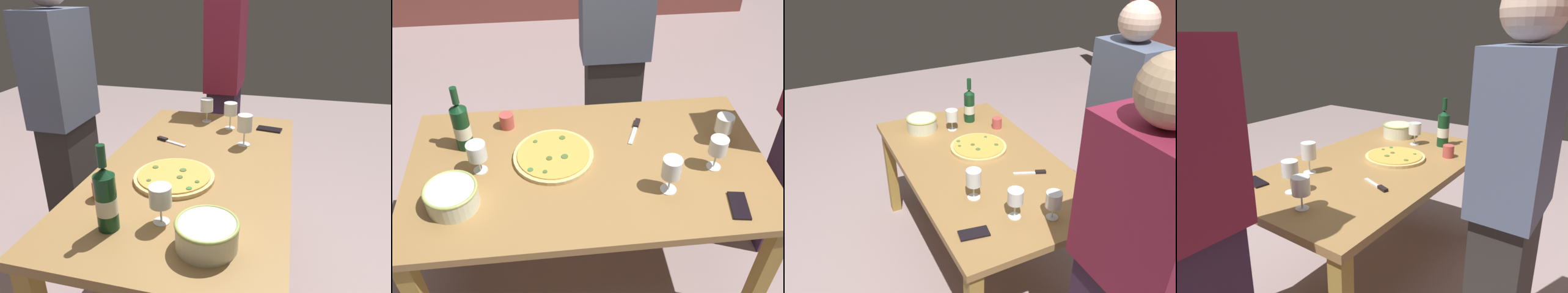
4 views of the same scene
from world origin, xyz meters
The scene contains 14 objects.
ground_plane centered at (0.00, 0.00, 0.00)m, with size 8.00×8.00×0.00m, color gray.
dining_table centered at (0.00, 0.00, 0.66)m, with size 1.60×0.90×0.75m.
pizza centered at (-0.15, 0.06, 0.76)m, with size 0.36×0.36×0.03m.
serving_bowl centered at (-0.56, -0.18, 0.80)m, with size 0.22×0.22×0.10m.
wine_bottle centered at (-0.55, 0.18, 0.87)m, with size 0.08×0.08×0.32m.
wine_glass_near_pizza centered at (0.55, -0.08, 0.86)m, with size 0.08×0.08×0.16m.
wine_glass_by_bottle centered at (-0.47, 0.01, 0.85)m, with size 0.08×0.08×0.15m.
wine_glass_far_left centered at (0.32, -0.19, 0.87)m, with size 0.08×0.08×0.17m.
wine_glass_far_right centered at (0.64, 0.09, 0.85)m, with size 0.08×0.08×0.15m.
cup_amber centered at (-0.36, 0.31, 0.79)m, with size 0.07×0.07×0.08m, color #BB4C47.
cell_phone centered at (0.58, -0.31, 0.76)m, with size 0.07×0.14×0.01m, color black.
pizza_knife centered at (0.26, 0.22, 0.76)m, with size 0.09×0.19×0.02m.
person_host centered at (1.15, 0.06, 0.87)m, with size 0.45×0.24×1.72m.
person_guest_left centered at (0.25, 0.85, 0.85)m, with size 0.39×0.24×1.67m.
Camera 1 is at (-1.52, -0.38, 1.54)m, focal length 33.49 mm.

